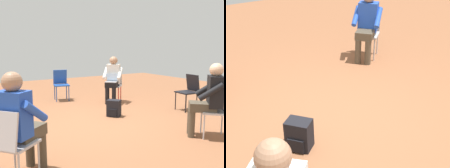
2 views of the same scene
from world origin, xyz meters
The scene contains 4 objects.
ground_plane centered at (0.00, 0.00, 0.00)m, with size 14.00×14.00×0.00m, color brown.
chair_northwest centered at (-1.50, 1.80, 0.50)m, with size 0.58×0.58×0.85m.
person_in_blue centered at (-1.39, 1.67, 0.69)m, with size 0.63×0.63×1.24m.
backpack_near_laptop_user centered at (0.20, -0.61, 0.16)m, with size 0.34×0.33×0.36m.
Camera 2 is at (2.78, -1.87, 2.33)m, focal length 50.00 mm.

